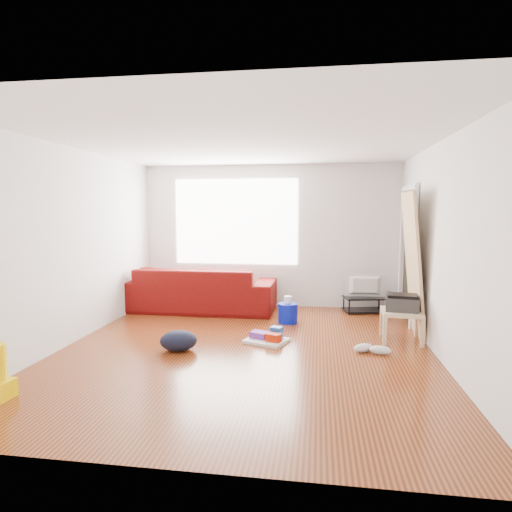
# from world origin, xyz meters

# --- Properties ---
(room) EXTENTS (4.51, 5.01, 2.51)m
(room) POSITION_xyz_m (0.07, 0.15, 1.25)
(room) COLOR #3D1C0F
(room) RESTS_ON ground
(sofa) EXTENTS (2.58, 1.01, 0.75)m
(sofa) POSITION_xyz_m (-1.14, 1.95, 0.00)
(sofa) COLOR #520601
(sofa) RESTS_ON ground
(tv_stand) EXTENTS (0.75, 0.52, 0.26)m
(tv_stand) POSITION_xyz_m (1.65, 2.22, 0.14)
(tv_stand) COLOR black
(tv_stand) RESTS_ON ground
(tv) EXTENTS (0.66, 0.09, 0.38)m
(tv) POSITION_xyz_m (1.65, 2.22, 0.45)
(tv) COLOR black
(tv) RESTS_ON tv_stand
(side_table) EXTENTS (0.53, 0.53, 0.41)m
(side_table) POSITION_xyz_m (1.95, 0.62, 0.34)
(side_table) COLOR tan
(side_table) RESTS_ON ground
(printer) EXTENTS (0.45, 0.37, 0.21)m
(printer) POSITION_xyz_m (1.95, 0.62, 0.51)
(printer) COLOR #272727
(printer) RESTS_ON side_table
(bucket) EXTENTS (0.33, 0.33, 0.30)m
(bucket) POSITION_xyz_m (0.42, 1.34, 0.00)
(bucket) COLOR #0513A2
(bucket) RESTS_ON ground
(toilet_paper) EXTENTS (0.12, 0.12, 0.11)m
(toilet_paper) POSITION_xyz_m (0.42, 1.37, 0.20)
(toilet_paper) COLOR white
(toilet_paper) RESTS_ON bucket
(cleaning_tray) EXTENTS (0.61, 0.55, 0.18)m
(cleaning_tray) POSITION_xyz_m (0.23, 0.33, 0.05)
(cleaning_tray) COLOR silver
(cleaning_tray) RESTS_ON ground
(backpack) EXTENTS (0.53, 0.46, 0.25)m
(backpack) POSITION_xyz_m (-0.80, -0.17, 0.00)
(backpack) COLOR black
(backpack) RESTS_ON ground
(sneakers) EXTENTS (0.46, 0.24, 0.10)m
(sneakers) POSITION_xyz_m (1.51, 0.07, 0.05)
(sneakers) COLOR silver
(sneakers) RESTS_ON ground
(door_panel) EXTENTS (0.24, 0.78, 1.95)m
(door_panel) POSITION_xyz_m (2.13, 0.91, 0.00)
(door_panel) COLOR tan
(door_panel) RESTS_ON ground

